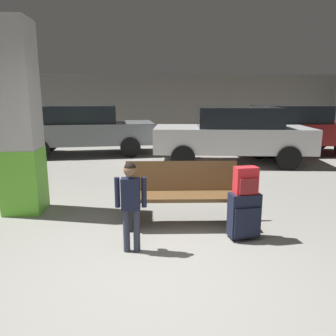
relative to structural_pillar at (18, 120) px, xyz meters
name	(u,v)px	position (x,y,z in m)	size (l,w,h in m)	color
ground_plane	(150,182)	(1.99, 1.88, -1.49)	(18.00, 18.00, 0.10)	gray
garage_back_wall	(149,105)	(1.99, 10.74, -0.04)	(18.00, 0.12, 2.80)	slate
structural_pillar	(18,120)	(0.00, 0.00, 0.00)	(0.57, 0.57, 2.90)	#66C633
bench	(182,195)	(2.42, -0.71, -0.99)	(1.62, 0.59, 0.89)	brown
suitcase	(244,215)	(3.16, -1.25, -1.12)	(0.41, 0.28, 0.60)	#191E33
backpack_bright	(246,181)	(3.16, -1.25, -0.67)	(0.30, 0.22, 0.34)	red
child	(131,198)	(1.75, -1.52, -0.78)	(0.36, 0.22, 1.07)	#33384C
parked_car_near	(233,134)	(4.23, 3.61, -0.63)	(4.25, 2.11, 1.51)	silver
parked_car_far	(86,129)	(0.00, 5.32, -0.63)	(4.26, 2.13, 1.51)	slate
parked_car_side	(291,128)	(6.46, 5.04, -0.63)	(4.12, 1.83, 1.51)	maroon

